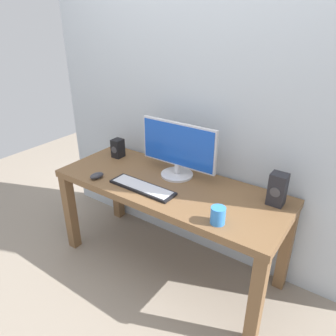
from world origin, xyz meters
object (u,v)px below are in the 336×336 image
(keyboard_primary, at_px, (142,187))
(coffee_mug, at_px, (218,215))
(desk, at_px, (169,197))
(speaker_left, at_px, (118,148))
(mouse, at_px, (97,176))
(monitor, at_px, (178,149))
(speaker_right, at_px, (277,189))

(keyboard_primary, distance_m, coffee_mug, 0.60)
(desk, xyz_separation_m, keyboard_primary, (-0.11, -0.15, 0.11))
(speaker_left, bearing_deg, keyboard_primary, -31.10)
(mouse, relative_size, coffee_mug, 1.03)
(monitor, distance_m, speaker_right, 0.72)
(desk, bearing_deg, speaker_left, 166.57)
(monitor, height_order, speaker_right, monitor)
(mouse, bearing_deg, monitor, 55.11)
(desk, xyz_separation_m, coffee_mug, (0.48, -0.22, 0.15))
(monitor, bearing_deg, coffee_mug, -35.72)
(speaker_right, bearing_deg, desk, -166.23)
(coffee_mug, bearing_deg, monitor, 144.28)
(mouse, height_order, speaker_left, speaker_left)
(speaker_right, bearing_deg, coffee_mug, -117.31)
(monitor, xyz_separation_m, coffee_mug, (0.51, -0.37, -0.15))
(speaker_right, xyz_separation_m, speaker_left, (-1.29, -0.02, -0.03))
(desk, height_order, monitor, monitor)
(mouse, bearing_deg, desk, 40.58)
(mouse, height_order, coffee_mug, coffee_mug)
(desk, relative_size, monitor, 2.78)
(keyboard_primary, height_order, speaker_left, speaker_left)
(keyboard_primary, xyz_separation_m, coffee_mug, (0.59, -0.06, 0.04))
(keyboard_primary, bearing_deg, speaker_right, 22.15)
(desk, xyz_separation_m, speaker_right, (0.68, 0.17, 0.20))
(desk, height_order, keyboard_primary, keyboard_primary)
(monitor, relative_size, speaker_right, 2.87)
(mouse, distance_m, speaker_right, 1.22)
(desk, distance_m, coffee_mug, 0.55)
(desk, relative_size, mouse, 15.64)
(desk, distance_m, speaker_right, 0.73)
(monitor, height_order, coffee_mug, monitor)
(keyboard_primary, height_order, speaker_right, speaker_right)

